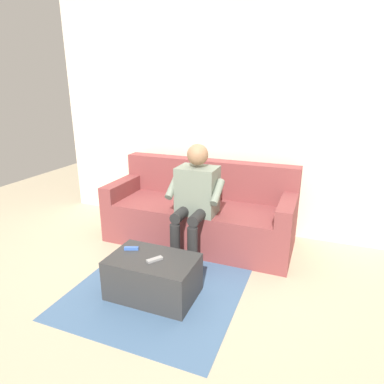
{
  "coord_description": "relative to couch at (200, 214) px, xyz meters",
  "views": [
    {
      "loc": [
        -1.21,
        3.16,
        1.73
      ],
      "look_at": [
        0.0,
        0.12,
        0.66
      ],
      "focal_mm": 31.06,
      "sensor_mm": 36.0,
      "label": 1
    }
  ],
  "objects": [
    {
      "name": "floor_rug",
      "position": [
        0.0,
        1.02,
        -0.31
      ],
      "size": [
        1.41,
        1.56,
        0.01
      ],
      "primitive_type": "cube",
      "color": "#426084",
      "rests_on": "ground"
    },
    {
      "name": "person_solo_seated",
      "position": [
        -0.08,
        0.37,
        0.36
      ],
      "size": [
        0.55,
        0.56,
        1.17
      ],
      "color": "slate",
      "rests_on": "ground"
    },
    {
      "name": "ground_plane",
      "position": [
        0.0,
        0.74,
        -0.32
      ],
      "size": [
        8.0,
        8.0,
        0.0
      ],
      "primitive_type": "plane",
      "color": "tan"
    },
    {
      "name": "couch",
      "position": [
        0.0,
        0.0,
        0.0
      ],
      "size": [
        2.07,
        0.82,
        0.89
      ],
      "color": "brown",
      "rests_on": "ground"
    },
    {
      "name": "remote_gray",
      "position": [
        -0.04,
        1.18,
        0.05
      ],
      "size": [
        0.11,
        0.14,
        0.02
      ],
      "primitive_type": "cube",
      "rotation": [
        0.0,
        0.0,
        4.11
      ],
      "color": "gray",
      "rests_on": "coffee_table"
    },
    {
      "name": "back_wall",
      "position": [
        0.0,
        -0.52,
        1.06
      ],
      "size": [
        4.23,
        0.06,
        2.75
      ],
      "primitive_type": "cube",
      "color": "beige",
      "rests_on": "ground"
    },
    {
      "name": "coffee_table",
      "position": [
        0.0,
        1.15,
        -0.14
      ],
      "size": [
        0.73,
        0.46,
        0.35
      ],
      "color": "#2D2D2D",
      "rests_on": "ground"
    },
    {
      "name": "remote_blue",
      "position": [
        0.24,
        1.09,
        0.05
      ],
      "size": [
        0.13,
        0.08,
        0.03
      ],
      "primitive_type": "cube",
      "rotation": [
        0.0,
        0.0,
        0.39
      ],
      "color": "#3860B7",
      "rests_on": "coffee_table"
    }
  ]
}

